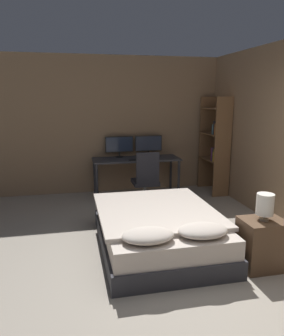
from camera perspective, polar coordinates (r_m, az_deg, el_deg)
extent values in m
plane|color=#9E9384|center=(3.51, 11.96, -20.98)|extent=(20.00, 20.00, 0.00)
cube|color=#8E7051|center=(6.71, -1.37, 7.53)|extent=(12.00, 0.06, 2.70)
cube|color=#2D2D33|center=(4.33, 2.72, -12.29)|extent=(1.44, 1.96, 0.22)
cube|color=beige|center=(4.24, 2.75, -9.56)|extent=(1.38, 1.90, 0.22)
cube|color=beige|center=(4.30, 2.36, -7.31)|extent=(1.48, 1.65, 0.05)
ellipsoid|color=beige|center=(3.45, 1.03, -11.68)|extent=(0.55, 0.38, 0.13)
ellipsoid|color=beige|center=(3.63, 10.54, -10.66)|extent=(0.55, 0.38, 0.13)
cube|color=brown|center=(4.02, 20.13, -12.29)|extent=(0.48, 0.39, 0.57)
cylinder|color=gray|center=(3.92, 20.45, -8.38)|extent=(0.11, 0.11, 0.01)
cylinder|color=gray|center=(3.90, 20.48, -7.93)|extent=(0.02, 0.02, 0.05)
cylinder|color=silver|center=(3.86, 20.64, -5.92)|extent=(0.19, 0.19, 0.24)
cube|color=#38383D|center=(6.42, -1.02, 1.57)|extent=(1.70, 0.63, 0.03)
cylinder|color=#2D2D33|center=(6.14, -7.86, -2.53)|extent=(0.05, 0.05, 0.70)
cylinder|color=#2D2D33|center=(6.45, 6.42, -1.76)|extent=(0.05, 0.05, 0.70)
cylinder|color=#2D2D33|center=(6.65, -8.23, -1.39)|extent=(0.05, 0.05, 0.70)
cylinder|color=#2D2D33|center=(6.94, 5.04, -0.73)|extent=(0.05, 0.05, 0.70)
cylinder|color=black|center=(6.57, -3.95, 1.98)|extent=(0.16, 0.16, 0.01)
cylinder|color=black|center=(6.56, -3.96, 2.42)|extent=(0.03, 0.03, 0.09)
cube|color=black|center=(6.53, -3.98, 4.15)|extent=(0.55, 0.03, 0.31)
cube|color=#232D42|center=(6.52, -3.96, 4.14)|extent=(0.52, 0.00, 0.28)
cylinder|color=black|center=(6.68, 1.13, 2.18)|extent=(0.16, 0.16, 0.01)
cylinder|color=black|center=(6.67, 1.13, 2.61)|extent=(0.03, 0.03, 0.09)
cube|color=black|center=(6.64, 1.14, 4.32)|extent=(0.55, 0.03, 0.31)
cube|color=#232D42|center=(6.63, 1.17, 4.30)|extent=(0.52, 0.00, 0.28)
cube|color=black|center=(6.21, -0.65, 1.43)|extent=(0.36, 0.13, 0.02)
ellipsoid|color=black|center=(6.27, 1.76, 1.61)|extent=(0.07, 0.05, 0.04)
cylinder|color=black|center=(5.94, 0.53, -6.25)|extent=(0.52, 0.52, 0.04)
cylinder|color=gray|center=(5.88, 0.54, -4.44)|extent=(0.05, 0.05, 0.35)
cube|color=black|center=(5.82, 0.54, -2.46)|extent=(0.44, 0.44, 0.07)
cube|color=black|center=(5.56, 1.00, 0.02)|extent=(0.40, 0.05, 0.53)
cube|color=brown|center=(6.40, 13.87, 3.39)|extent=(0.33, 0.02, 1.91)
cube|color=brown|center=(7.08, 11.20, 4.34)|extent=(0.33, 0.02, 1.91)
cube|color=brown|center=(6.79, 12.36, 1.49)|extent=(0.33, 0.73, 0.02)
cube|color=brown|center=(6.71, 12.56, 5.82)|extent=(0.33, 0.73, 0.02)
cube|color=brown|center=(6.67, 12.76, 10.06)|extent=(0.33, 0.73, 0.02)
cube|color=#28282D|center=(6.46, 13.64, 2.13)|extent=(0.27, 0.04, 0.25)
cube|color=gold|center=(6.50, 13.46, 2.20)|extent=(0.27, 0.03, 0.25)
cube|color=gold|center=(6.54, 13.32, 1.98)|extent=(0.27, 0.02, 0.19)
cube|color=#28282D|center=(6.57, 13.20, 2.34)|extent=(0.27, 0.02, 0.26)
cube|color=#7A387F|center=(6.60, 13.05, 2.40)|extent=(0.27, 0.03, 0.26)
cube|color=#7A387F|center=(6.39, 13.90, 6.36)|extent=(0.27, 0.02, 0.18)
cube|color=#B2332D|center=(6.42, 13.78, 6.45)|extent=(0.27, 0.02, 0.19)
cube|color=orange|center=(6.45, 13.66, 6.57)|extent=(0.27, 0.03, 0.22)
cube|color=#28282D|center=(6.48, 13.52, 6.44)|extent=(0.27, 0.03, 0.18)
cube|color=#28282D|center=(6.50, 13.41, 6.83)|extent=(0.27, 0.02, 0.26)
cube|color=teal|center=(6.54, 13.23, 6.57)|extent=(0.27, 0.04, 0.19)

